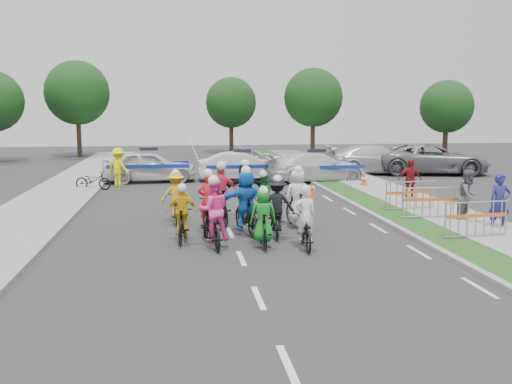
{
  "coord_description": "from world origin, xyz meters",
  "views": [
    {
      "loc": [
        -1.52,
        -13.59,
        3.65
      ],
      "look_at": [
        0.89,
        3.77,
        1.1
      ],
      "focal_mm": 40.0,
      "sensor_mm": 36.0,
      "label": 1
    }
  ],
  "objects": [
    {
      "name": "sidewalk_left",
      "position": [
        -6.5,
        5.0,
        0.07
      ],
      "size": [
        3.0,
        60.0,
        0.13
      ],
      "primitive_type": "cube",
      "color": "gray",
      "rests_on": "ground"
    },
    {
      "name": "rider_2",
      "position": [
        -0.59,
        1.28,
        0.72
      ],
      "size": [
        0.85,
        1.95,
        1.95
      ],
      "rotation": [
        0.0,
        0.0,
        3.21
      ],
      "color": "black",
      "rests_on": "ground"
    },
    {
      "name": "barrier_2",
      "position": [
        6.7,
        5.56,
        0.56
      ],
      "size": [
        2.05,
        0.76,
        1.12
      ],
      "primitive_type": null,
      "rotation": [
        0.0,
        0.0,
        0.13
      ],
      "color": "#A5A8AD",
      "rests_on": "ground"
    },
    {
      "name": "police_car_2",
      "position": [
        5.48,
        14.5,
        0.75
      ],
      "size": [
        5.4,
        2.77,
        1.5
      ],
      "primitive_type": "imported",
      "rotation": [
        0.0,
        0.0,
        1.7
      ],
      "color": "silver",
      "rests_on": "ground"
    },
    {
      "name": "spectator_2",
      "position": [
        7.75,
        8.1,
        0.83
      ],
      "size": [
        1.01,
        0.48,
        1.67
      ],
      "primitive_type": "imported",
      "rotation": [
        0.0,
        0.0,
        -0.08
      ],
      "color": "maroon",
      "rests_on": "ground"
    },
    {
      "name": "rider_4",
      "position": [
        1.3,
        2.33,
        0.7
      ],
      "size": [
        1.08,
        1.85,
        1.8
      ],
      "rotation": [
        0.0,
        0.0,
        2.98
      ],
      "color": "black",
      "rests_on": "ground"
    },
    {
      "name": "rider_9",
      "position": [
        -0.15,
        4.24,
        0.78
      ],
      "size": [
        1.07,
        2.0,
        2.05
      ],
      "rotation": [
        0.0,
        0.0,
        3.26
      ],
      "color": "black",
      "rests_on": "ground"
    },
    {
      "name": "barrier_1",
      "position": [
        6.7,
        3.91,
        0.56
      ],
      "size": [
        2.01,
        0.55,
        1.12
      ],
      "primitive_type": null,
      "rotation": [
        0.0,
        0.0,
        -0.02
      ],
      "color": "#A5A8AD",
      "rests_on": "ground"
    },
    {
      "name": "grass_strip",
      "position": [
        5.8,
        5.0,
        0.06
      ],
      "size": [
        1.2,
        60.0,
        0.11
      ],
      "primitive_type": "cube",
      "color": "#1C4115",
      "rests_on": "ground"
    },
    {
      "name": "sidewalk_right",
      "position": [
        7.6,
        5.0,
        0.07
      ],
      "size": [
        2.4,
        60.0,
        0.13
      ],
      "primitive_type": "cube",
      "color": "gray",
      "rests_on": "ground"
    },
    {
      "name": "spectator_0",
      "position": [
        8.11,
        2.21,
        0.87
      ],
      "size": [
        0.7,
        0.54,
        1.74
      ],
      "primitive_type": "imported",
      "rotation": [
        0.0,
        0.0,
        -0.2
      ],
      "color": "navy",
      "rests_on": "ground"
    },
    {
      "name": "cone_0",
      "position": [
        3.97,
        9.24,
        0.34
      ],
      "size": [
        0.4,
        0.4,
        0.7
      ],
      "color": "#F24C0C",
      "rests_on": "ground"
    },
    {
      "name": "rider_11",
      "position": [
        0.74,
        5.42,
        0.83
      ],
      "size": [
        1.61,
        1.92,
        1.98
      ],
      "rotation": [
        0.0,
        0.0,
        3.24
      ],
      "color": "black",
      "rests_on": "ground"
    },
    {
      "name": "rider_1",
      "position": [
        0.7,
        1.06,
        0.65
      ],
      "size": [
        0.71,
        1.59,
        1.66
      ],
      "rotation": [
        0.0,
        0.0,
        3.12
      ],
      "color": "black",
      "rests_on": "ground"
    },
    {
      "name": "police_car_1",
      "position": [
        1.79,
        15.51,
        0.73
      ],
      "size": [
        4.44,
        1.56,
        1.46
      ],
      "primitive_type": "imported",
      "rotation": [
        0.0,
        0.0,
        1.57
      ],
      "color": "silver",
      "rests_on": "ground"
    },
    {
      "name": "civilian_suv",
      "position": [
        12.8,
        16.88,
        0.86
      ],
      "size": [
        6.67,
        4.09,
        1.73
      ],
      "primitive_type": "imported",
      "rotation": [
        0.0,
        0.0,
        1.36
      ],
      "color": "slate",
      "rests_on": "ground"
    },
    {
      "name": "rider_3",
      "position": [
        -1.41,
        1.92,
        0.65
      ],
      "size": [
        0.87,
        1.63,
        1.66
      ],
      "rotation": [
        0.0,
        0.0,
        3.0
      ],
      "color": "black",
      "rests_on": "ground"
    },
    {
      "name": "cone_1",
      "position": [
        7.12,
        11.92,
        0.34
      ],
      "size": [
        0.4,
        0.4,
        0.7
      ],
      "color": "#F24C0C",
      "rests_on": "ground"
    },
    {
      "name": "curb_right",
      "position": [
        5.1,
        5.0,
        0.06
      ],
      "size": [
        0.2,
        60.0,
        0.12
      ],
      "primitive_type": "cube",
      "color": "gray",
      "rests_on": "ground"
    },
    {
      "name": "spectator_1",
      "position": [
        7.73,
        3.37,
        0.87
      ],
      "size": [
        1.07,
        1.03,
        1.75
      ],
      "primitive_type": "imported",
      "rotation": [
        0.0,
        0.0,
        0.61
      ],
      "color": "#55555A",
      "rests_on": "ground"
    },
    {
      "name": "rider_5",
      "position": [
        0.45,
        2.75,
        0.85
      ],
      "size": [
        1.69,
        2.0,
        2.03
      ],
      "rotation": [
        0.0,
        0.0,
        3.34
      ],
      "color": "black",
      "rests_on": "ground"
    },
    {
      "name": "police_car_0",
      "position": [
        -2.93,
        15.54,
        0.8
      ],
      "size": [
        4.81,
        2.16,
        1.6
      ],
      "primitive_type": "imported",
      "rotation": [
        0.0,
        0.0,
        1.63
      ],
      "color": "silver",
      "rests_on": "ground"
    },
    {
      "name": "parked_bike",
      "position": [
        -5.34,
        13.02,
        0.44
      ],
      "size": [
        1.76,
        0.99,
        0.88
      ],
      "primitive_type": "imported",
      "rotation": [
        0.0,
        0.0,
        1.31
      ],
      "color": "black",
      "rests_on": "ground"
    },
    {
      "name": "marshal_hiviz",
      "position": [
        -4.3,
        14.05,
        0.92
      ],
      "size": [
        1.36,
        1.24,
        1.84
      ],
      "primitive_type": "imported",
      "rotation": [
        0.0,
        0.0,
        2.54
      ],
      "color": "#F7FC0D",
      "rests_on": "ground"
    },
    {
      "name": "tree_2",
      "position": [
        18.0,
        26.0,
        3.83
      ],
      "size": [
        3.85,
        3.85,
        5.77
      ],
      "color": "#382619",
      "rests_on": "ground"
    },
    {
      "name": "ground",
      "position": [
        0.0,
        0.0,
        0.0
      ],
      "size": [
        90.0,
        90.0,
        0.0
      ],
      "primitive_type": "plane",
      "color": "#28282B",
      "rests_on": "ground"
    },
    {
      "name": "rider_10",
      "position": [
        -1.58,
        4.64,
        0.69
      ],
      "size": [
        0.98,
        1.74,
        1.77
      ],
      "rotation": [
        0.0,
        0.0,
        3.13
      ],
      "color": "black",
      "rests_on": "ground"
    },
    {
      "name": "rider_0",
      "position": [
        1.77,
        0.78,
        0.57
      ],
      "size": [
        0.68,
        1.71,
        1.71
      ],
      "rotation": [
        0.0,
        0.0,
        3.08
      ],
      "color": "black",
      "rests_on": "ground"
    },
    {
      "name": "barrier_0",
      "position": [
        6.7,
        1.01,
        0.56
      ],
      "size": [
        2.04,
        0.68,
        1.12
      ],
      "primitive_type": null,
      "rotation": [
        0.0,
        0.0,
        0.09
      ],
      "color": "#A5A8AD",
      "rests_on": "ground"
    },
    {
      "name": "rider_8",
      "position": [
        1.15,
        4.11,
        0.66
      ],
      "size": [
        0.94,
        1.81,
        1.75
      ],
      "rotation": [
        0.0,
        0.0,
        3.35
      ],
      "color": "black",
      "rests_on": "ground"
    },
    {
      "name": "rider_6",
      "position": [
        -0.64,
        2.92,
        0.64
      ],
      "size": [
        0.99,
        2.0,
        1.95
      ],
      "rotation": [
        0.0,
        0.0,
        2.96
      ],
      "color": "black",
      "rests_on": "ground"
    },
    {
      "name": "civilian_sedan",
      "position": [
        9.71,
        17.47,
        0.83
      ],
      "size": [
        5.83,
        2.66,
        1.66
      ],
      "primitive_type": "imported",
      "rotation": [
        0.0,
        0.0,
        1.51
      ],
      "color": "#BBBAC0",
      "rests_on": "ground"
    },
    {
      "name": "tree_1",
      "position": [
        9.0,
        30.0,
        4.54
      ],
      "size": [
        4.55,
        4.55,
        6.82
      ],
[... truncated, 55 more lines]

